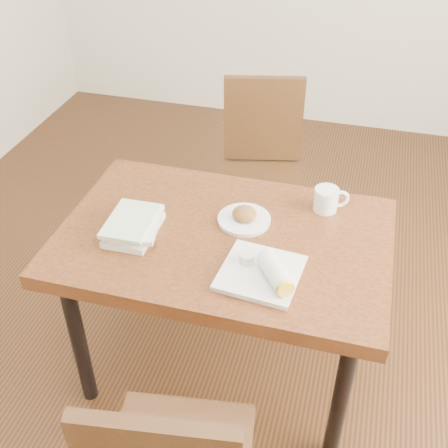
% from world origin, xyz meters
% --- Properties ---
extents(ground, '(4.00, 5.00, 0.01)m').
position_xyz_m(ground, '(0.00, 0.00, -0.01)').
color(ground, '#472814').
rests_on(ground, ground).
extents(table, '(1.22, 0.80, 0.75)m').
position_xyz_m(table, '(0.00, 0.00, 0.67)').
color(table, brown).
rests_on(table, ground).
extents(chair_far, '(0.51, 0.51, 0.95)m').
position_xyz_m(chair_far, '(-0.04, 0.88, 0.55)').
color(chair_far, '#3F2912').
rests_on(chair_far, ground).
extents(plate_scone, '(0.20, 0.20, 0.06)m').
position_xyz_m(plate_scone, '(0.05, 0.10, 0.77)').
color(plate_scone, white).
rests_on(plate_scone, table).
extents(coffee_mug, '(0.14, 0.09, 0.09)m').
position_xyz_m(coffee_mug, '(0.34, 0.26, 0.80)').
color(coffee_mug, white).
rests_on(coffee_mug, table).
extents(plate_burrito, '(0.29, 0.29, 0.09)m').
position_xyz_m(plate_burrito, '(0.19, -0.19, 0.78)').
color(plate_burrito, white).
rests_on(plate_burrito, table).
extents(book_stack, '(0.20, 0.26, 0.06)m').
position_xyz_m(book_stack, '(-0.32, -0.07, 0.78)').
color(book_stack, white).
rests_on(book_stack, table).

